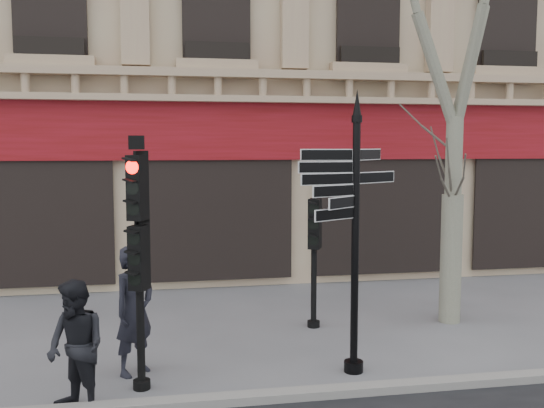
{
  "coord_description": "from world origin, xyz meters",
  "views": [
    {
      "loc": [
        -1.23,
        -8.8,
        3.29
      ],
      "look_at": [
        0.47,
        0.6,
        2.35
      ],
      "focal_mm": 40.0,
      "sensor_mm": 36.0,
      "label": 1
    }
  ],
  "objects": [
    {
      "name": "traffic_signal_main",
      "position": [
        -1.55,
        -0.7,
        2.15
      ],
      "size": [
        0.45,
        0.4,
        3.41
      ],
      "rotation": [
        0.0,
        0.0,
        -0.42
      ],
      "color": "black",
      "rests_on": "ground"
    },
    {
      "name": "kerb",
      "position": [
        0.0,
        -1.4,
        0.06
      ],
      "size": [
        80.0,
        0.25,
        0.12
      ],
      "primitive_type": "cube",
      "color": "gray",
      "rests_on": "ground"
    },
    {
      "name": "traffic_signal_secondary",
      "position": [
        1.42,
        1.6,
        1.63
      ],
      "size": [
        0.47,
        0.42,
        2.34
      ],
      "rotation": [
        0.0,
        0.0,
        -0.42
      ],
      "color": "black",
      "rests_on": "ground"
    },
    {
      "name": "ground",
      "position": [
        0.0,
        0.0,
        0.0
      ],
      "size": [
        80.0,
        80.0,
        0.0
      ],
      "primitive_type": "plane",
      "color": "#5A5A5E",
      "rests_on": "ground"
    },
    {
      "name": "fingerpost",
      "position": [
        1.46,
        -0.62,
        2.73
      ],
      "size": [
        2.16,
        2.16,
        4.06
      ],
      "rotation": [
        0.0,
        0.0,
        0.33
      ],
      "color": "black",
      "rests_on": "ground"
    },
    {
      "name": "pedestrian_b",
      "position": [
        -2.3,
        -1.3,
        0.83
      ],
      "size": [
        1.01,
        1.01,
        1.65
      ],
      "primitive_type": "imported",
      "rotation": [
        0.0,
        0.0,
        -0.8
      ],
      "color": "black",
      "rests_on": "ground"
    },
    {
      "name": "pedestrian_a",
      "position": [
        -1.66,
        -0.11,
        0.93
      ],
      "size": [
        0.79,
        0.79,
        1.85
      ],
      "primitive_type": "imported",
      "rotation": [
        0.0,
        0.0,
        0.78
      ],
      "color": "black",
      "rests_on": "ground"
    }
  ]
}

